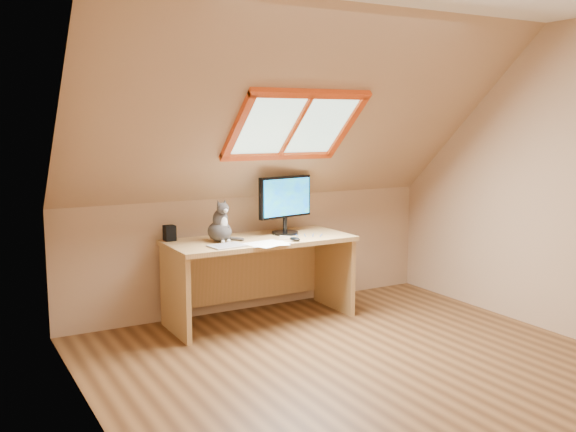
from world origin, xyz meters
TOP-DOWN VIEW (x-y plane):
  - ground at (0.00, 0.00)m, footprint 3.50×3.50m
  - room_shell at (0.00, -0.09)m, footprint 3.52×3.52m
  - desk at (-0.14, 1.45)m, footprint 1.53×0.67m
  - monitor at (0.14, 1.45)m, footprint 0.53×0.23m
  - cat at (-0.47, 1.41)m, footprint 0.22×0.25m
  - desk_speaker at (-0.82, 1.63)m, footprint 0.09×0.09m
  - graphics_tablet at (-0.52, 1.18)m, footprint 0.29×0.22m
  - mouse at (0.05, 1.12)m, footprint 0.09×0.12m
  - papers at (-0.16, 1.12)m, footprint 0.35×0.30m
  - cables at (0.18, 1.26)m, footprint 0.51×0.26m

SIDE VIEW (x-z plane):
  - ground at x=0.00m, z-range 0.00..0.00m
  - desk at x=-0.14m, z-range 0.13..0.83m
  - papers at x=-0.16m, z-range 0.70..0.70m
  - cables at x=0.18m, z-range 0.70..0.71m
  - graphics_tablet at x=-0.52m, z-range 0.70..0.71m
  - mouse at x=0.05m, z-range 0.70..0.73m
  - desk_speaker at x=-0.82m, z-range 0.70..0.82m
  - cat at x=-0.47m, z-range 0.65..0.99m
  - monitor at x=0.14m, z-range 0.74..1.23m
  - room_shell at x=0.00m, z-range 0.23..2.64m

